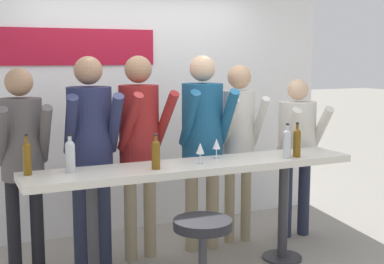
{
  "coord_description": "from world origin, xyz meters",
  "views": [
    {
      "loc": [
        -1.82,
        -3.93,
        1.85
      ],
      "look_at": [
        0.0,
        0.08,
        1.22
      ],
      "focal_mm": 50.0,
      "sensor_mm": 36.0,
      "label": 1
    }
  ],
  "objects_px": {
    "person_left": "(90,139)",
    "wine_bottle_3": "(297,141)",
    "bar_stool": "(203,251)",
    "wine_bottle_1": "(287,142)",
    "person_center": "(203,131)",
    "person_center_right": "(239,132)",
    "wine_glass_0": "(200,149)",
    "wine_bottle_0": "(156,153)",
    "person_center_left": "(140,134)",
    "wine_bottle_2": "(27,157)",
    "wine_bottle_4": "(70,155)",
    "wine_glass_1": "(216,144)",
    "person_right": "(297,141)",
    "person_far_left": "(22,149)",
    "tasting_table": "(196,181)"
  },
  "relations": [
    {
      "from": "person_center_left",
      "to": "wine_bottle_3",
      "type": "distance_m",
      "value": 1.39
    },
    {
      "from": "bar_stool",
      "to": "wine_bottle_0",
      "type": "height_order",
      "value": "wine_bottle_0"
    },
    {
      "from": "bar_stool",
      "to": "person_center",
      "type": "height_order",
      "value": "person_center"
    },
    {
      "from": "tasting_table",
      "to": "wine_bottle_1",
      "type": "distance_m",
      "value": 0.87
    },
    {
      "from": "person_right",
      "to": "wine_bottle_0",
      "type": "bearing_deg",
      "value": -156.52
    },
    {
      "from": "person_far_left",
      "to": "wine_bottle_0",
      "type": "xyz_separation_m",
      "value": [
        0.92,
        -0.65,
        0.0
      ]
    },
    {
      "from": "wine_bottle_1",
      "to": "wine_bottle_4",
      "type": "bearing_deg",
      "value": 173.98
    },
    {
      "from": "person_center_left",
      "to": "wine_bottle_3",
      "type": "bearing_deg",
      "value": -36.3
    },
    {
      "from": "wine_bottle_1",
      "to": "wine_bottle_3",
      "type": "xyz_separation_m",
      "value": [
        0.11,
        0.0,
        0.0
      ]
    },
    {
      "from": "bar_stool",
      "to": "person_far_left",
      "type": "bearing_deg",
      "value": 131.92
    },
    {
      "from": "tasting_table",
      "to": "bar_stool",
      "type": "distance_m",
      "value": 0.76
    },
    {
      "from": "wine_bottle_4",
      "to": "wine_glass_1",
      "type": "xyz_separation_m",
      "value": [
        1.26,
        0.03,
        -0.01
      ]
    },
    {
      "from": "wine_bottle_4",
      "to": "wine_bottle_3",
      "type": "bearing_deg",
      "value": -5.61
    },
    {
      "from": "person_far_left",
      "to": "person_center_left",
      "type": "relative_size",
      "value": 0.95
    },
    {
      "from": "person_center_right",
      "to": "wine_glass_0",
      "type": "distance_m",
      "value": 0.95
    },
    {
      "from": "wine_bottle_1",
      "to": "person_center_left",
      "type": "bearing_deg",
      "value": 149.06
    },
    {
      "from": "bar_stool",
      "to": "wine_bottle_1",
      "type": "relative_size",
      "value": 2.3
    },
    {
      "from": "person_center_right",
      "to": "wine_glass_0",
      "type": "bearing_deg",
      "value": -129.04
    },
    {
      "from": "person_center",
      "to": "person_center_left",
      "type": "bearing_deg",
      "value": -175.76
    },
    {
      "from": "person_center",
      "to": "tasting_table",
      "type": "bearing_deg",
      "value": -114.96
    },
    {
      "from": "person_far_left",
      "to": "wine_bottle_2",
      "type": "height_order",
      "value": "person_far_left"
    },
    {
      "from": "bar_stool",
      "to": "person_center_left",
      "type": "xyz_separation_m",
      "value": [
        -0.06,
        1.17,
        0.69
      ]
    },
    {
      "from": "bar_stool",
      "to": "person_left",
      "type": "distance_m",
      "value": 1.43
    },
    {
      "from": "wine_bottle_2",
      "to": "person_left",
      "type": "bearing_deg",
      "value": 35.45
    },
    {
      "from": "tasting_table",
      "to": "wine_glass_1",
      "type": "xyz_separation_m",
      "value": [
        0.24,
        0.1,
        0.27
      ]
    },
    {
      "from": "person_center",
      "to": "person_center_right",
      "type": "distance_m",
      "value": 0.42
    },
    {
      "from": "person_center_right",
      "to": "person_right",
      "type": "height_order",
      "value": "person_center_right"
    },
    {
      "from": "person_center_left",
      "to": "wine_bottle_2",
      "type": "distance_m",
      "value": 1.11
    },
    {
      "from": "tasting_table",
      "to": "person_left",
      "type": "bearing_deg",
      "value": 144.89
    },
    {
      "from": "person_left",
      "to": "wine_bottle_3",
      "type": "relative_size",
      "value": 6.03
    },
    {
      "from": "bar_stool",
      "to": "person_right",
      "type": "bearing_deg",
      "value": 34.9
    },
    {
      "from": "person_left",
      "to": "wine_glass_1",
      "type": "height_order",
      "value": "person_left"
    },
    {
      "from": "person_right",
      "to": "person_far_left",
      "type": "bearing_deg",
      "value": -176.35
    },
    {
      "from": "person_left",
      "to": "person_right",
      "type": "relative_size",
      "value": 1.14
    },
    {
      "from": "person_far_left",
      "to": "wine_bottle_3",
      "type": "bearing_deg",
      "value": -16.88
    },
    {
      "from": "person_far_left",
      "to": "wine_glass_1",
      "type": "distance_m",
      "value": 1.61
    },
    {
      "from": "person_right",
      "to": "wine_bottle_0",
      "type": "xyz_separation_m",
      "value": [
        -1.74,
        -0.57,
        0.1
      ]
    },
    {
      "from": "person_left",
      "to": "wine_bottle_0",
      "type": "xyz_separation_m",
      "value": [
        0.37,
        -0.61,
        -0.05
      ]
    },
    {
      "from": "wine_bottle_1",
      "to": "wine_bottle_2",
      "type": "distance_m",
      "value": 2.15
    },
    {
      "from": "person_center_left",
      "to": "wine_bottle_2",
      "type": "xyz_separation_m",
      "value": [
        -1.03,
        -0.43,
        -0.05
      ]
    },
    {
      "from": "person_center_left",
      "to": "wine_bottle_4",
      "type": "height_order",
      "value": "person_center_left"
    },
    {
      "from": "person_right",
      "to": "tasting_table",
      "type": "bearing_deg",
      "value": -154.97
    },
    {
      "from": "wine_bottle_4",
      "to": "wine_glass_0",
      "type": "distance_m",
      "value": 1.04
    },
    {
      "from": "wine_bottle_0",
      "to": "person_far_left",
      "type": "bearing_deg",
      "value": 144.9
    },
    {
      "from": "person_center_right",
      "to": "wine_bottle_4",
      "type": "height_order",
      "value": "person_center_right"
    },
    {
      "from": "person_left",
      "to": "person_center_left",
      "type": "relative_size",
      "value": 1.0
    },
    {
      "from": "wine_glass_1",
      "to": "person_center",
      "type": "bearing_deg",
      "value": 80.28
    },
    {
      "from": "person_center",
      "to": "wine_glass_1",
      "type": "xyz_separation_m",
      "value": [
        -0.07,
        -0.43,
        -0.06
      ]
    },
    {
      "from": "tasting_table",
      "to": "wine_bottle_3",
      "type": "xyz_separation_m",
      "value": [
        0.92,
        -0.12,
        0.29
      ]
    },
    {
      "from": "wine_bottle_0",
      "to": "wine_bottle_3",
      "type": "height_order",
      "value": "wine_bottle_3"
    }
  ]
}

